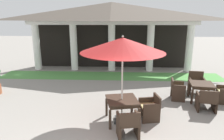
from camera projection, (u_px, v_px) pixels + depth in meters
background_pavilion at (112, 19)px, 12.03m from camera, size 10.42×2.49×4.02m
lawn_strip at (110, 76)px, 11.47m from camera, size 12.22×1.64×0.01m
patio_table_near_foreground at (122, 102)px, 6.42m from camera, size 1.10×1.10×0.75m
patio_umbrella_near_foreground at (123, 45)px, 5.96m from camera, size 2.50×2.50×2.72m
patio_chair_near_foreground_south at (128, 124)px, 5.59m from camera, size 0.67×0.60×0.83m
patio_chair_near_foreground_east at (150, 108)px, 6.61m from camera, size 0.67×0.69×0.81m
patio_table_mid_left at (202, 86)px, 7.99m from camera, size 0.96×0.96×0.72m
patio_chair_mid_left_south at (207, 100)px, 7.19m from camera, size 0.71×0.64×0.82m
patio_chair_mid_left_west at (177, 89)px, 8.20m from camera, size 0.59×0.69×0.83m
patio_chair_mid_left_north at (196, 83)px, 8.90m from camera, size 0.71×0.67×0.91m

